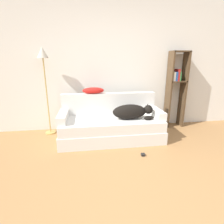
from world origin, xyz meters
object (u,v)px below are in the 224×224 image
Objects in this scene: dog at (132,112)px; bookshelf at (176,86)px; floor_lamp at (44,65)px; laptop at (97,120)px; throw_pillow at (93,90)px; couch at (111,129)px; power_adapter at (143,155)px.

bookshelf is at bearing 27.94° from dog.
laptop is at bearing -29.36° from floor_lamp.
laptop is at bearing -83.91° from throw_pillow.
couch reaches higher than power_adapter.
floor_lamp reaches higher than power_adapter.
dog is 1.84m from floor_lamp.
floor_lamp is (-0.90, 0.14, 0.47)m from throw_pillow.
couch is at bearing -160.76° from bookshelf.
throw_pillow reaches higher than power_adapter.
floor_lamp is at bearing 144.56° from power_adapter.
throw_pillow is at bearing 133.25° from couch.
floor_lamp reaches higher than couch.
bookshelf reaches higher than couch.
throw_pillow is 1.02m from floor_lamp.
power_adapter is at bearing -59.20° from laptop.
laptop is (-0.63, 0.01, -0.13)m from dog.
power_adapter is at bearing -59.20° from couch.
couch is at bearing -20.97° from floor_lamp.
couch is 1.74m from bookshelf.
throw_pillow is at bearing -8.60° from floor_lamp.
floor_lamp is at bearing -178.68° from bookshelf.
bookshelf is 2.73m from floor_lamp.
bookshelf is at bearing 6.25° from throw_pillow.
laptop is at bearing 178.94° from dog.
couch is 32.29× the size of power_adapter.
floor_lamp is (-2.70, -0.06, 0.44)m from bookshelf.
floor_lamp reaches higher than dog.
laptop is 1.42m from floor_lamp.
throw_pillow is (-0.67, 0.40, 0.34)m from dog.
laptop is 6.54× the size of power_adapter.
couch is at bearing -46.75° from throw_pillow.
floor_lamp is at bearing 159.03° from couch.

